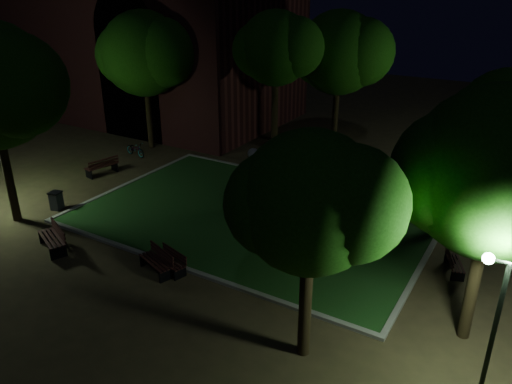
{
  "coord_description": "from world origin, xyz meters",
  "views": [
    {
      "loc": [
        10.48,
        -15.35,
        10.08
      ],
      "look_at": [
        0.73,
        1.0,
        1.78
      ],
      "focal_mm": 35.0,
      "sensor_mm": 36.0,
      "label": 1
    }
  ],
  "objects_px": {
    "bench_west_near": "(54,239)",
    "bench_right_side": "(453,263)",
    "bench_near_left": "(171,261)",
    "trash_bin": "(56,200)",
    "bicycle": "(135,149)",
    "bench_far_side": "(387,177)",
    "monument": "(253,198)",
    "bench_near_right": "(158,262)",
    "bench_left_side": "(102,167)"
  },
  "relations": [
    {
      "from": "bench_near_right",
      "to": "trash_bin",
      "type": "height_order",
      "value": "bench_near_right"
    },
    {
      "from": "monument",
      "to": "bench_right_side",
      "type": "distance_m",
      "value": 8.68
    },
    {
      "from": "bench_near_right",
      "to": "bench_west_near",
      "type": "bearing_deg",
      "value": -149.92
    },
    {
      "from": "bench_near_right",
      "to": "trash_bin",
      "type": "distance_m",
      "value": 7.82
    },
    {
      "from": "trash_bin",
      "to": "monument",
      "type": "bearing_deg",
      "value": 25.57
    },
    {
      "from": "bench_west_near",
      "to": "bench_left_side",
      "type": "relative_size",
      "value": 1.02
    },
    {
      "from": "monument",
      "to": "bench_near_left",
      "type": "xyz_separation_m",
      "value": [
        -0.32,
        -5.37,
        -0.57
      ]
    },
    {
      "from": "bench_near_right",
      "to": "bench_left_side",
      "type": "bearing_deg",
      "value": 166.71
    },
    {
      "from": "bench_west_near",
      "to": "bench_far_side",
      "type": "bearing_deg",
      "value": 78.18
    },
    {
      "from": "bench_near_left",
      "to": "bench_right_side",
      "type": "relative_size",
      "value": 1.08
    },
    {
      "from": "bench_near_left",
      "to": "bench_far_side",
      "type": "bearing_deg",
      "value": 86.18
    },
    {
      "from": "bench_near_left",
      "to": "bench_far_side",
      "type": "xyz_separation_m",
      "value": [
        4.35,
        12.06,
        0.08
      ]
    },
    {
      "from": "bench_left_side",
      "to": "trash_bin",
      "type": "height_order",
      "value": "bench_left_side"
    },
    {
      "from": "bench_near_left",
      "to": "bench_far_side",
      "type": "height_order",
      "value": "bench_far_side"
    },
    {
      "from": "bench_left_side",
      "to": "trash_bin",
      "type": "relative_size",
      "value": 2.16
    },
    {
      "from": "monument",
      "to": "bicycle",
      "type": "bearing_deg",
      "value": 161.47
    },
    {
      "from": "bench_near_right",
      "to": "monument",
      "type": "bearing_deg",
      "value": 102.8
    },
    {
      "from": "monument",
      "to": "bench_west_near",
      "type": "xyz_separation_m",
      "value": [
        -5.34,
        -6.52,
        -0.48
      ]
    },
    {
      "from": "bench_left_side",
      "to": "bicycle",
      "type": "height_order",
      "value": "bench_left_side"
    },
    {
      "from": "bench_near_left",
      "to": "bench_right_side",
      "type": "distance_m",
      "value": 10.4
    },
    {
      "from": "bench_near_right",
      "to": "bench_right_side",
      "type": "relative_size",
      "value": 1.18
    },
    {
      "from": "trash_bin",
      "to": "bicycle",
      "type": "bearing_deg",
      "value": 105.81
    },
    {
      "from": "bench_far_side",
      "to": "bench_west_near",
      "type": "bearing_deg",
      "value": 55.52
    },
    {
      "from": "monument",
      "to": "bench_far_side",
      "type": "relative_size",
      "value": 1.76
    },
    {
      "from": "bench_right_side",
      "to": "bicycle",
      "type": "distance_m",
      "value": 19.44
    },
    {
      "from": "bench_near_right",
      "to": "bench_far_side",
      "type": "height_order",
      "value": "bench_far_side"
    },
    {
      "from": "bench_far_side",
      "to": "bicycle",
      "type": "bearing_deg",
      "value": 13.29
    },
    {
      "from": "monument",
      "to": "trash_bin",
      "type": "xyz_separation_m",
      "value": [
        -8.33,
        -3.98,
        -0.51
      ]
    },
    {
      "from": "bench_left_side",
      "to": "bench_near_right",
      "type": "bearing_deg",
      "value": 69.34
    },
    {
      "from": "bench_near_left",
      "to": "bench_west_near",
      "type": "xyz_separation_m",
      "value": [
        -5.02,
        -1.15,
        0.09
      ]
    },
    {
      "from": "bench_west_near",
      "to": "bench_near_right",
      "type": "bearing_deg",
      "value": 33.86
    },
    {
      "from": "bench_west_near",
      "to": "bench_right_side",
      "type": "bearing_deg",
      "value": 48.1
    },
    {
      "from": "bench_far_side",
      "to": "bench_right_side",
      "type": "bearing_deg",
      "value": 125.04
    },
    {
      "from": "bicycle",
      "to": "bench_left_side",
      "type": "bearing_deg",
      "value": -159.41
    },
    {
      "from": "bench_near_left",
      "to": "bench_right_side",
      "type": "xyz_separation_m",
      "value": [
        8.98,
        5.25,
        -0.03
      ]
    },
    {
      "from": "bench_near_left",
      "to": "trash_bin",
      "type": "xyz_separation_m",
      "value": [
        -8.0,
        1.39,
        0.06
      ]
    },
    {
      "from": "bench_near_right",
      "to": "trash_bin",
      "type": "bearing_deg",
      "value": -172.76
    },
    {
      "from": "bench_west_near",
      "to": "trash_bin",
      "type": "height_order",
      "value": "bench_west_near"
    },
    {
      "from": "bench_right_side",
      "to": "bench_far_side",
      "type": "distance_m",
      "value": 8.24
    },
    {
      "from": "bench_left_side",
      "to": "bicycle",
      "type": "bearing_deg",
      "value": -156.41
    },
    {
      "from": "bench_left_side",
      "to": "bench_near_left",
      "type": "bearing_deg",
      "value": 71.71
    },
    {
      "from": "bench_west_near",
      "to": "bicycle",
      "type": "bearing_deg",
      "value": 140.49
    },
    {
      "from": "bench_right_side",
      "to": "monument",
      "type": "bearing_deg",
      "value": 67.22
    },
    {
      "from": "bench_left_side",
      "to": "bench_far_side",
      "type": "relative_size",
      "value": 1.04
    },
    {
      "from": "bench_near_left",
      "to": "bench_far_side",
      "type": "distance_m",
      "value": 12.83
    },
    {
      "from": "bench_far_side",
      "to": "trash_bin",
      "type": "height_order",
      "value": "bench_far_side"
    },
    {
      "from": "bench_west_near",
      "to": "bench_right_side",
      "type": "distance_m",
      "value": 15.39
    },
    {
      "from": "trash_bin",
      "to": "bicycle",
      "type": "height_order",
      "value": "trash_bin"
    },
    {
      "from": "bench_west_near",
      "to": "trash_bin",
      "type": "relative_size",
      "value": 2.21
    },
    {
      "from": "bench_right_side",
      "to": "trash_bin",
      "type": "distance_m",
      "value": 17.42
    }
  ]
}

